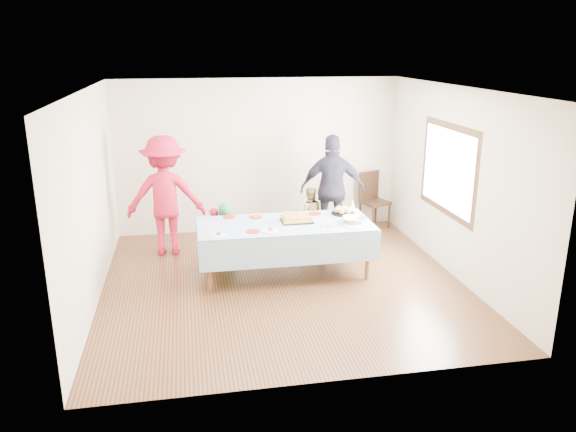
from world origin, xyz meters
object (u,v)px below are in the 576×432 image
dining_chair (372,196)px  birthday_cake (297,219)px  party_table (285,227)px  adult_left (165,196)px

dining_chair → birthday_cake: bearing=-154.3°
party_table → birthday_cake: bearing=18.1°
party_table → birthday_cake: birthday_cake is taller
birthday_cake → dining_chair: (1.80, 1.91, -0.25)m
birthday_cake → adult_left: adult_left is taller
party_table → dining_chair: (1.98, 1.97, -0.16)m
dining_chair → adult_left: bearing=170.7°
party_table → adult_left: (-1.70, 1.21, 0.23)m
birthday_cake → dining_chair: dining_chair is taller
dining_chair → adult_left: adult_left is taller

